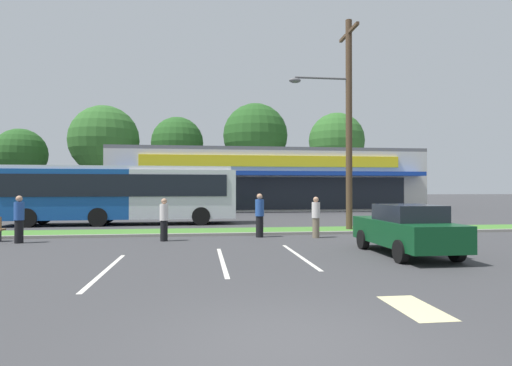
{
  "coord_description": "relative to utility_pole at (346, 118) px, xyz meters",
  "views": [
    {
      "loc": [
        -1.14,
        -5.58,
        2.06
      ],
      "look_at": [
        1.94,
        18.1,
        2.33
      ],
      "focal_mm": 29.98,
      "sensor_mm": 36.0,
      "label": 1
    }
  ],
  "objects": [
    {
      "name": "city_bus",
      "position": [
        -11.24,
        5.31,
        -3.58
      ],
      "size": [
        12.83,
        2.89,
        3.25
      ],
      "rotation": [
        0.0,
        0.0,
        0.02
      ],
      "color": "#144793",
      "rests_on": "ground_plane"
    },
    {
      "name": "car_2",
      "position": [
        -11.29,
        12.22,
        -4.56
      ],
      "size": [
        4.47,
        2.02,
        1.51
      ],
      "rotation": [
        0.0,
        0.0,
        3.14
      ],
      "color": "#9E998C",
      "rests_on": "ground_plane"
    },
    {
      "name": "tree_far_left",
      "position": [
        -26.66,
        30.98,
        0.42
      ],
      "size": [
        5.71,
        5.71,
        8.63
      ],
      "color": "#473323",
      "rests_on": "ground_plane"
    },
    {
      "name": "utility_pole",
      "position": [
        0.0,
        0.0,
        0.0
      ],
      "size": [
        3.03,
        2.4,
        10.0
      ],
      "color": "#4C3826",
      "rests_on": "ground_plane"
    },
    {
      "name": "tree_left",
      "position": [
        -17.83,
        31.67,
        2.21
      ],
      "size": [
        7.96,
        7.96,
        11.54
      ],
      "color": "#473323",
      "rests_on": "ground_plane"
    },
    {
      "name": "pedestrian_far",
      "position": [
        -4.35,
        -1.73,
        -4.43
      ],
      "size": [
        0.37,
        0.37,
        1.82
      ],
      "rotation": [
        0.0,
        0.0,
        3.38
      ],
      "color": "black",
      "rests_on": "ground_plane"
    },
    {
      "name": "grass_median",
      "position": [
        -5.66,
        0.22,
        -5.29
      ],
      "size": [
        56.0,
        2.2,
        0.12
      ],
      "primitive_type": "cube",
      "color": "#427A2D",
      "rests_on": "ground_plane"
    },
    {
      "name": "tree_mid",
      "position": [
        -0.3,
        31.22,
        2.93
      ],
      "size": [
        7.7,
        7.7,
        12.14
      ],
      "color": "#473323",
      "rests_on": "ground_plane"
    },
    {
      "name": "parking_stripe_2",
      "position": [
        -3.84,
        -6.74,
        -5.34
      ],
      "size": [
        0.12,
        4.8,
        0.01
      ],
      "primitive_type": "cube",
      "color": "silver",
      "rests_on": "ground_plane"
    },
    {
      "name": "storefront_building",
      "position": [
        -0.69,
        22.34,
        -2.56
      ],
      "size": [
        27.8,
        13.58,
        5.56
      ],
      "color": "beige",
      "rests_on": "ground_plane"
    },
    {
      "name": "pedestrian_by_pole",
      "position": [
        -2.09,
        -2.26,
        -4.5
      ],
      "size": [
        0.34,
        0.34,
        1.69
      ],
      "rotation": [
        0.0,
        0.0,
        4.73
      ],
      "color": "#726651",
      "rests_on": "ground_plane"
    },
    {
      "name": "car_0",
      "position": [
        -0.56,
        -6.99,
        -4.55
      ],
      "size": [
        1.86,
        4.4,
        1.55
      ],
      "rotation": [
        0.0,
        0.0,
        1.57
      ],
      "color": "#0C3F1E",
      "rests_on": "ground_plane"
    },
    {
      "name": "parking_stripe_0",
      "position": [
        -9.13,
        -8.32,
        -5.34
      ],
      "size": [
        0.12,
        4.8,
        0.01
      ],
      "primitive_type": "cube",
      "color": "silver",
      "rests_on": "ground_plane"
    },
    {
      "name": "tree_mid_right",
      "position": [
        8.89,
        28.55,
        2.18
      ],
      "size": [
        6.44,
        6.44,
        10.76
      ],
      "color": "#473323",
      "rests_on": "ground_plane"
    },
    {
      "name": "parking_stripe_1",
      "position": [
        -6.19,
        -7.33,
        -5.34
      ],
      "size": [
        0.12,
        4.8,
        0.01
      ],
      "primitive_type": "cube",
      "color": "silver",
      "rests_on": "ground_plane"
    },
    {
      "name": "pedestrian_near_bench",
      "position": [
        -8.2,
        -2.56,
        -4.52
      ],
      "size": [
        0.33,
        0.33,
        1.65
      ],
      "rotation": [
        0.0,
        0.0,
        3.46
      ],
      "color": "black",
      "rests_on": "ground_plane"
    },
    {
      "name": "ground_plane",
      "position": [
        -5.66,
        -13.78,
        -5.35
      ],
      "size": [
        240.0,
        240.0,
        0.0
      ],
      "primitive_type": "plane",
      "color": "#38383A"
    },
    {
      "name": "tree_mid_left",
      "position": [
        -9.54,
        31.91,
        2.0
      ],
      "size": [
        6.14,
        6.14,
        10.44
      ],
      "color": "#473323",
      "rests_on": "ground_plane"
    },
    {
      "name": "pedestrian_mid",
      "position": [
        -13.5,
        -2.47,
        -4.46
      ],
      "size": [
        0.36,
        0.36,
        1.77
      ],
      "rotation": [
        0.0,
        0.0,
        3.78
      ],
      "color": "black",
      "rests_on": "ground_plane"
    },
    {
      "name": "curb_lip",
      "position": [
        -5.66,
        -1.0,
        -5.29
      ],
      "size": [
        56.0,
        0.24,
        0.12
      ],
      "primitive_type": "cube",
      "color": "gray",
      "rests_on": "ground_plane"
    },
    {
      "name": "lot_arrow",
      "position": [
        -3.15,
        -12.43,
        -5.34
      ],
      "size": [
        0.7,
        1.6,
        0.01
      ],
      "primitive_type": "cube",
      "color": "beige",
      "rests_on": "ground_plane"
    },
    {
      "name": "car_1",
      "position": [
        -18.74,
        11.66,
        -4.58
      ],
      "size": [
        4.57,
        1.88,
        1.48
      ],
      "rotation": [
        0.0,
        0.0,
        3.14
      ],
      "color": "navy",
      "rests_on": "ground_plane"
    }
  ]
}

